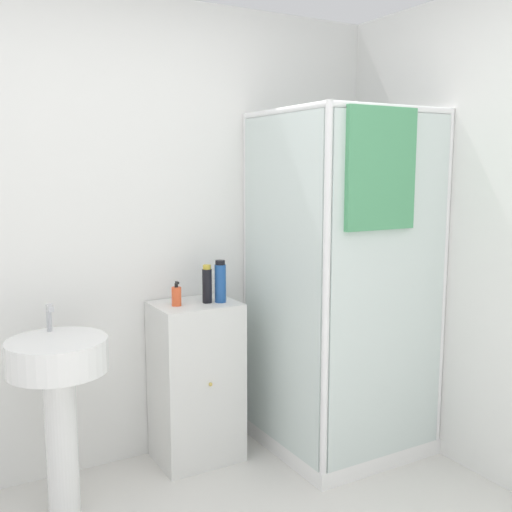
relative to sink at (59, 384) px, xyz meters
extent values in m
cube|color=white|center=(0.31, 0.39, 0.62)|extent=(6.40, 0.06, 2.50)
cube|color=white|center=(1.57, -0.05, -0.59)|extent=(0.83, 0.83, 0.09)
cylinder|color=white|center=(1.97, 0.35, 0.33)|extent=(0.04, 0.04, 1.92)
cylinder|color=white|center=(1.17, 0.35, 0.33)|extent=(0.04, 0.04, 1.92)
cylinder|color=white|center=(1.97, -0.44, 0.33)|extent=(0.04, 0.04, 1.92)
cylinder|color=white|center=(1.17, -0.44, 0.33)|extent=(0.04, 0.04, 1.92)
cylinder|color=white|center=(1.57, -0.44, 1.27)|extent=(0.79, 0.04, 0.04)
cylinder|color=white|center=(1.57, 0.35, 1.27)|extent=(0.79, 0.04, 0.04)
cylinder|color=white|center=(1.17, -0.05, 1.27)|extent=(0.04, 0.79, 0.04)
cylinder|color=white|center=(1.97, -0.05, 1.27)|extent=(0.04, 0.79, 0.04)
cube|color=silver|center=(1.57, -0.46, 0.36)|extent=(0.75, 0.01, 1.80)
cube|color=silver|center=(1.16, -0.05, 0.36)|extent=(0.01, 0.75, 1.80)
cylinder|color=#B7BABF|center=(1.78, 0.28, 0.18)|extent=(0.02, 0.02, 1.44)
cylinder|color=#B7BABF|center=(1.78, 0.23, 0.92)|extent=(0.07, 0.07, 0.04)
cube|color=#4C9966|center=(1.47, -0.48, 0.97)|extent=(0.42, 0.03, 0.59)
cube|color=silver|center=(0.76, 0.18, -0.19)|extent=(0.45, 0.35, 0.89)
sphere|color=gold|center=(0.76, 0.00, -0.14)|extent=(0.02, 0.02, 0.02)
cylinder|color=white|center=(0.00, 0.00, -0.28)|extent=(0.15, 0.15, 0.69)
cylinder|color=white|center=(0.00, 0.00, 0.14)|extent=(0.45, 0.45, 0.15)
cylinder|color=#B7BABF|center=(0.00, 0.16, 0.28)|extent=(0.02, 0.02, 0.13)
cube|color=#B7BABF|center=(0.00, 0.12, 0.33)|extent=(0.02, 0.07, 0.02)
cylinder|color=#E5562D|center=(0.65, 0.17, 0.31)|extent=(0.05, 0.05, 0.10)
cylinder|color=black|center=(0.65, 0.17, 0.37)|extent=(0.02, 0.02, 0.02)
cube|color=black|center=(0.65, 0.16, 0.38)|extent=(0.01, 0.03, 0.01)
cylinder|color=black|center=(0.82, 0.15, 0.35)|extent=(0.05, 0.05, 0.18)
cylinder|color=gold|center=(0.82, 0.15, 0.45)|extent=(0.04, 0.04, 0.02)
cylinder|color=#1E4C93|center=(0.89, 0.13, 0.36)|extent=(0.06, 0.06, 0.21)
cylinder|color=black|center=(0.89, 0.13, 0.47)|extent=(0.05, 0.05, 0.02)
camera|label=1|loc=(-0.52, -2.72, 0.98)|focal=42.00mm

